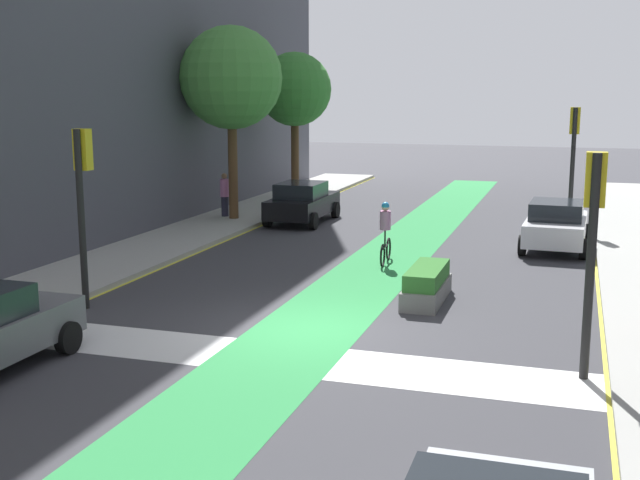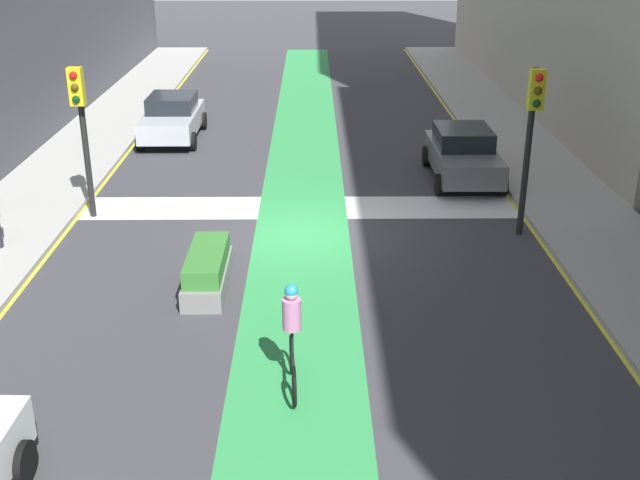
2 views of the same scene
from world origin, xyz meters
TOP-DOWN VIEW (x-y plane):
  - ground_plane at (0.00, 0.00)m, footprint 120.00×120.00m
  - bike_lane_paint at (-0.05, 0.00)m, footprint 2.40×60.00m
  - crosswalk_band at (0.00, -2.00)m, footprint 12.00×1.80m
  - sidewalk_left at (-7.50, 0.00)m, footprint 3.00×60.00m
  - curb_stripe_left at (-6.00, 0.00)m, footprint 0.16×60.00m
  - sidewalk_right at (7.50, 0.00)m, footprint 3.00×60.00m
  - curb_stripe_right at (6.00, 0.00)m, footprint 0.16×60.00m
  - traffic_signal_near_right at (5.57, -1.28)m, footprint 0.35×0.52m
  - traffic_signal_near_left at (-5.58, 0.10)m, footprint 0.35×0.52m
  - car_grey_left_near at (-4.90, -4.51)m, footprint 2.04×4.21m
  - car_silver_right_near at (4.69, -9.32)m, footprint 2.03×4.20m
  - cyclist_in_lane at (0.03, 6.88)m, footprint 0.32×1.73m
  - median_planter at (1.95, 3.04)m, footprint 0.85×2.54m

SIDE VIEW (x-z plane):
  - ground_plane at x=0.00m, z-range 0.00..0.00m
  - crosswalk_band at x=0.00m, z-range 0.00..0.01m
  - bike_lane_paint at x=-0.05m, z-range 0.00..0.01m
  - curb_stripe_left at x=-6.00m, z-range 0.00..0.01m
  - curb_stripe_right at x=6.00m, z-range 0.00..0.01m
  - sidewalk_left at x=-7.50m, z-range 0.00..0.15m
  - sidewalk_right at x=7.50m, z-range 0.00..0.15m
  - median_planter at x=1.95m, z-range -0.02..0.83m
  - car_grey_left_near at x=-4.90m, z-range 0.02..1.59m
  - car_silver_right_near at x=4.69m, z-range 0.02..1.59m
  - cyclist_in_lane at x=0.03m, z-range 0.04..1.90m
  - traffic_signal_near_right at x=5.57m, z-range 0.81..4.82m
  - traffic_signal_near_left at x=-5.58m, z-range 0.84..5.03m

